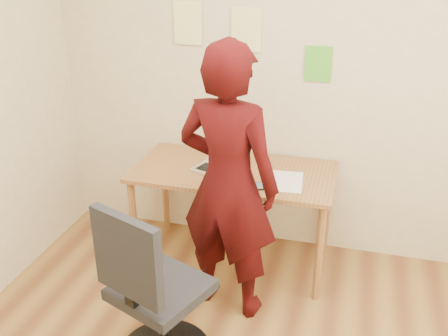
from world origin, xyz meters
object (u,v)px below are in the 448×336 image
(person, at_px, (228,185))
(office_chair, at_px, (153,301))
(desk, at_px, (234,181))
(laptop, at_px, (219,162))
(phone, at_px, (259,186))

(person, bearing_deg, office_chair, 78.23)
(desk, distance_m, laptop, 0.17)
(laptop, relative_size, person, 0.22)
(phone, bearing_deg, laptop, 130.97)
(person, bearing_deg, laptop, -58.05)
(desk, relative_size, phone, 11.73)
(phone, height_order, office_chair, office_chair)
(laptop, height_order, person, person)
(desk, distance_m, person, 0.54)
(laptop, relative_size, phone, 3.16)
(phone, relative_size, person, 0.07)
(office_chair, bearing_deg, laptop, 108.21)
(laptop, bearing_deg, person, -49.79)
(phone, distance_m, person, 0.33)
(laptop, distance_m, person, 0.53)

